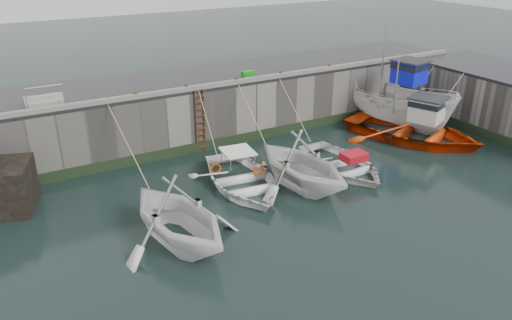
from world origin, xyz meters
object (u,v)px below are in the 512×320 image
boat_near_blue (242,186)px  boat_near_navy (341,169)px  bollard_b (186,88)px  boat_far_orange (413,130)px  boat_far_white (397,104)px  bollard_e (329,67)px  bollard_d (280,74)px  fish_crate (248,74)px  boat_near_white (179,241)px  ladder (201,122)px  bollard_c (237,80)px  boat_near_blacktrim (300,186)px  bollard_a (135,95)px

boat_near_blue → boat_near_navy: 4.88m
boat_near_blue → bollard_b: bollard_b is taller
boat_far_orange → boat_far_white: bearing=47.4°
boat_near_navy → bollard_e: size_ratio=18.46×
bollard_b → bollard_d: same height
boat_far_orange → bollard_d: boat_far_orange is taller
fish_crate → boat_near_white: bearing=-133.2°
boat_far_orange → fish_crate: 9.25m
ladder → boat_near_white: 8.31m
boat_near_blue → boat_far_orange: boat_far_orange is taller
boat_near_blue → bollard_c: bollard_c is taller
bollard_c → fish_crate: bearing=34.0°
boat_near_blacktrim → fish_crate: (1.07, 6.66, 3.33)m
ladder → boat_near_blue: bearing=-90.5°
bollard_d → boat_near_white: bearing=-139.8°
ladder → bollard_b: bollard_b is taller
bollard_a → bollard_c: 5.20m
fish_crate → bollard_c: 1.25m
boat_near_blue → bollard_c: (2.24, 4.73, 3.30)m
boat_near_white → boat_far_orange: size_ratio=0.60×
ladder → boat_near_blacktrim: ladder is taller
boat_far_orange → bollard_e: bearing=97.8°
bollard_a → bollard_b: size_ratio=1.00×
ladder → fish_crate: size_ratio=4.77×
boat_near_white → boat_far_white: boat_far_white is taller
boat_far_white → boat_near_blacktrim: bearing=-167.8°
bollard_a → bollard_e: bearing=0.0°
boat_far_white → bollard_e: bearing=136.8°
boat_near_blacktrim → fish_crate: 7.52m
bollard_b → bollard_d: size_ratio=1.00×
fish_crate → bollard_c: (-1.04, -0.70, -0.03)m
boat_near_white → boat_near_blacktrim: size_ratio=0.99×
boat_near_white → bollard_c: bollard_c is taller
bollard_b → bollard_c: bearing=0.0°
boat_near_blacktrim → boat_far_orange: bearing=3.3°
ladder → boat_far_white: 11.45m
boat_far_white → boat_far_orange: bearing=-121.2°
boat_far_orange → bollard_e: 5.71m
ladder → boat_near_navy: bearing=-47.0°
boat_near_blue → bollard_e: bearing=37.5°
boat_near_blacktrim → boat_far_orange: 8.50m
boat_near_navy → bollard_d: size_ratio=18.46×
boat_near_blacktrim → boat_far_white: (9.14, 3.85, 1.21)m
boat_far_white → bollard_d: (-6.50, 2.11, 2.09)m
ladder → bollard_b: 1.81m
boat_near_navy → boat_far_orange: bearing=11.8°
fish_crate → bollard_e: 4.81m
boat_near_blue → bollard_d: 7.53m
boat_near_blacktrim → boat_far_orange: (8.32, 1.65, 0.49)m
bollard_a → boat_near_navy: bearing=-35.0°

